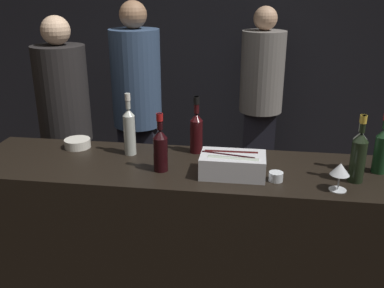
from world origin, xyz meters
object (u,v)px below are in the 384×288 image
white_wine_bottle (129,129)px  person_in_hoodie (137,105)px  person_blond_tee (65,119)px  person_grey_polo (261,94)px  ice_bin_with_bottles (232,163)px  rose_wine_bottle (359,148)px  champagne_bottle (358,155)px  red_wine_bottle_burgundy (382,149)px  bowl_white (78,143)px  red_wine_bottle_tall (160,148)px  candle_votive (276,176)px  wine_glass (340,170)px  red_wine_bottle_black_foil (197,130)px

white_wine_bottle → person_in_hoodie: 0.97m
person_blond_tee → person_grey_polo: 1.77m
ice_bin_with_bottles → person_in_hoodie: 1.42m
rose_wine_bottle → champagne_bottle: 0.15m
red_wine_bottle_burgundy → white_wine_bottle: 1.40m
ice_bin_with_bottles → champagne_bottle: champagne_bottle is taller
ice_bin_with_bottles → person_in_hoodie: bearing=125.6°
white_wine_bottle → person_blond_tee: bearing=137.0°
ice_bin_with_bottles → champagne_bottle: (0.64, 0.01, 0.08)m
bowl_white → red_wine_bottle_tall: (0.59, -0.27, 0.10)m
candle_votive → champagne_bottle: (0.41, 0.05, 0.12)m
champagne_bottle → rose_wine_bottle: bearing=76.7°
person_grey_polo → wine_glass: bearing=-65.1°
candle_votive → red_wine_bottle_tall: size_ratio=0.23×
red_wine_bottle_burgundy → champagne_bottle: 0.20m
person_in_hoodie → person_grey_polo: size_ratio=1.04×
person_in_hoodie → person_blond_tee: 0.57m
person_grey_polo → red_wine_bottle_black_foil: bearing=-90.3°
person_in_hoodie → person_grey_polo: person_in_hoodie is taller
person_blond_tee → wine_glass: bearing=-121.9°
person_in_hoodie → champagne_bottle: bearing=176.4°
bowl_white → candle_votive: (1.20, -0.32, -0.00)m
red_wine_bottle_burgundy → red_wine_bottle_black_foil: red_wine_bottle_black_foil is taller
person_in_hoodie → person_blond_tee: size_ratio=1.05×
candle_votive → rose_wine_bottle: (0.44, 0.19, 0.11)m
wine_glass → red_wine_bottle_burgundy: bearing=45.1°
candle_votive → white_wine_bottle: bearing=163.3°
champagne_bottle → white_wine_bottle: bearing=170.9°
wine_glass → candle_votive: (-0.30, 0.07, -0.08)m
rose_wine_bottle → person_blond_tee: bearing=160.2°
person_grey_polo → white_wine_bottle: bearing=-101.6°
person_grey_polo → red_wine_bottle_burgundy: bearing=-55.6°
ice_bin_with_bottles → bowl_white: size_ratio=2.15×
person_blond_tee → person_grey_polo: person_grey_polo is taller
candle_votive → champagne_bottle: champagne_bottle is taller
wine_glass → red_wine_bottle_tall: bearing=173.0°
red_wine_bottle_tall → person_blond_tee: bearing=137.2°
person_grey_polo → bowl_white: bearing=-112.0°
ice_bin_with_bottles → candle_votive: ice_bin_with_bottles is taller
person_in_hoodie → person_grey_polo: 1.21m
rose_wine_bottle → red_wine_bottle_tall: (-1.06, -0.15, 0.00)m
wine_glass → red_wine_bottle_black_foil: bearing=151.8°
red_wine_bottle_burgundy → red_wine_bottle_tall: bearing=-173.1°
rose_wine_bottle → red_wine_bottle_black_foil: (-0.90, 0.15, 0.01)m
white_wine_bottle → wine_glass: bearing=-15.6°
bowl_white → red_wine_bottle_tall: bearing=-24.6°
white_wine_bottle → champagne_bottle: 1.27m
bowl_white → red_wine_bottle_black_foil: size_ratio=0.46×
white_wine_bottle → red_wine_bottle_tall: bearing=-42.1°
candle_votive → red_wine_bottle_black_foil: red_wine_bottle_black_foil is taller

